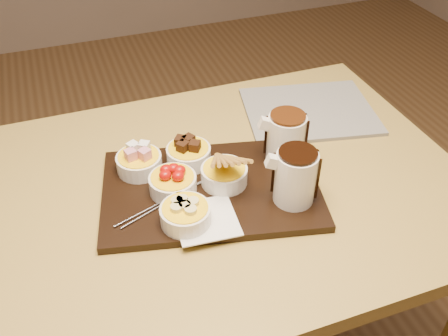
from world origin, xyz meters
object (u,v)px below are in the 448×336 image
object	(u,v)px
pitcher_milk_chocolate	(286,139)
bowl_strawberries	(173,184)
pitcher_dark_chocolate	(295,177)
serving_board	(211,189)
dining_table	(198,220)
newspaper	(309,111)

from	to	relation	value
pitcher_milk_chocolate	bowl_strawberries	bearing A→B (deg)	-163.61
pitcher_dark_chocolate	bowl_strawberries	bearing A→B (deg)	167.35
pitcher_milk_chocolate	serving_board	bearing A→B (deg)	-158.20
bowl_strawberries	pitcher_dark_chocolate	size ratio (longest dim) A/B	0.87
serving_board	pitcher_milk_chocolate	world-z (taller)	pitcher_milk_chocolate
pitcher_dark_chocolate	pitcher_milk_chocolate	xyz separation A→B (m)	(0.04, 0.12, 0.00)
serving_board	bowl_strawberries	world-z (taller)	bowl_strawberries
pitcher_dark_chocolate	serving_board	bearing A→B (deg)	160.02
serving_board	pitcher_dark_chocolate	distance (m)	0.19
bowl_strawberries	pitcher_dark_chocolate	xyz separation A→B (m)	(0.23, -0.11, 0.04)
serving_board	bowl_strawberries	xyz separation A→B (m)	(-0.08, 0.01, 0.03)
dining_table	newspaper	xyz separation A→B (m)	(0.37, 0.19, 0.10)
bowl_strawberries	pitcher_milk_chocolate	bearing A→B (deg)	3.68
dining_table	serving_board	world-z (taller)	serving_board
newspaper	bowl_strawberries	bearing A→B (deg)	-143.42
dining_table	newspaper	world-z (taller)	newspaper
bowl_strawberries	serving_board	bearing A→B (deg)	-9.13
pitcher_milk_chocolate	newspaper	size ratio (longest dim) A/B	0.35
dining_table	pitcher_dark_chocolate	world-z (taller)	pitcher_dark_chocolate
serving_board	pitcher_dark_chocolate	xyz separation A→B (m)	(0.15, -0.09, 0.07)
newspaper	serving_board	bearing A→B (deg)	-137.06
dining_table	pitcher_dark_chocolate	distance (m)	0.27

